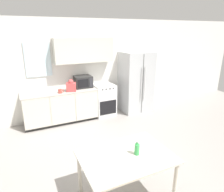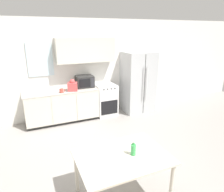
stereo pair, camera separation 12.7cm
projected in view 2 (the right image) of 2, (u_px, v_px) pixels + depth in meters
ground_plane at (110, 156)px, 3.97m from camera, size 12.00×12.00×0.00m
wall_back at (78, 67)px, 5.53m from camera, size 12.00×0.38×2.70m
kitchen_counter at (63, 106)px, 5.37m from camera, size 1.92×0.61×0.88m
oven_range at (106, 100)px, 5.83m from camera, size 0.57×0.61×0.91m
refrigerator at (138, 82)px, 6.03m from camera, size 0.89×0.77×1.80m
kitchen_sink at (44, 92)px, 5.08m from camera, size 0.65×0.41×0.25m
microwave at (85, 82)px, 5.50m from camera, size 0.46×0.38×0.31m
coffee_mug at (62, 91)px, 5.03m from camera, size 0.13×0.10×0.10m
grocery_bag_0 at (72, 86)px, 5.17m from camera, size 0.29×0.26×0.31m
dining_table at (122, 161)px, 2.80m from camera, size 1.26×0.91×0.72m
drink_bottle at (133, 149)px, 2.77m from camera, size 0.07×0.07×0.22m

